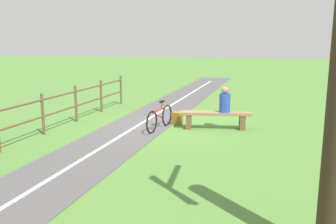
# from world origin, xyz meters

# --- Properties ---
(ground_plane) EXTENTS (80.00, 80.00, 0.00)m
(ground_plane) POSITION_xyz_m (0.00, 0.00, 0.00)
(ground_plane) COLOR #548438
(paved_path) EXTENTS (4.37, 36.05, 0.02)m
(paved_path) POSITION_xyz_m (1.27, 4.00, 0.01)
(paved_path) COLOR #565454
(paved_path) RESTS_ON ground_plane
(path_centre_line) EXTENTS (2.29, 31.93, 0.00)m
(path_centre_line) POSITION_xyz_m (1.27, 4.00, 0.02)
(path_centre_line) COLOR silver
(path_centre_line) RESTS_ON paved_path
(bench) EXTENTS (2.12, 0.66, 0.51)m
(bench) POSITION_xyz_m (-1.31, 0.25, 0.36)
(bench) COLOR #937047
(bench) RESTS_ON ground_plane
(person_seated) EXTENTS (0.36, 0.36, 0.75)m
(person_seated) POSITION_xyz_m (-1.57, 0.22, 0.84)
(person_seated) COLOR #2847B7
(person_seated) RESTS_ON bench
(bicycle) EXTENTS (0.37, 1.66, 0.83)m
(bicycle) POSITION_xyz_m (0.27, 0.69, 0.35)
(bicycle) COLOR black
(bicycle) RESTS_ON ground_plane
(backpack) EXTENTS (0.34, 0.34, 0.39)m
(backpack) POSITION_xyz_m (-0.10, -0.05, 0.19)
(backpack) COLOR olive
(backpack) RESTS_ON ground_plane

